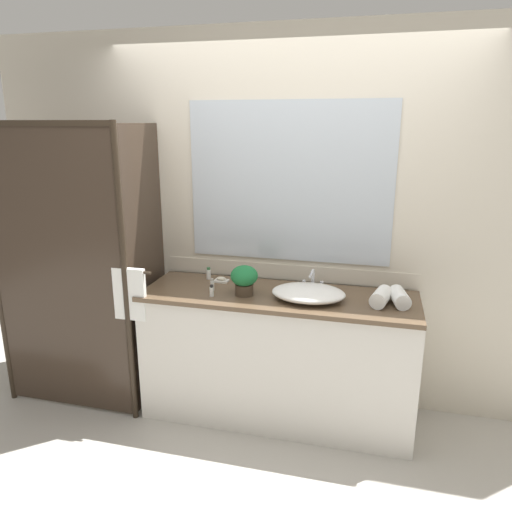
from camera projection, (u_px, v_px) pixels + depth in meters
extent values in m
plane|color=#B7B2A8|center=(277.00, 414.00, 3.37)|extent=(8.00, 8.00, 0.00)
cube|color=beige|center=(289.00, 224.00, 3.34)|extent=(4.40, 0.05, 2.60)
cube|color=beige|center=(287.00, 272.00, 3.41)|extent=(1.80, 0.01, 0.11)
cube|color=silver|center=(289.00, 183.00, 3.23)|extent=(1.39, 0.01, 1.08)
cube|color=silver|center=(278.00, 358.00, 3.26)|extent=(1.80, 0.56, 0.87)
cube|color=brown|center=(278.00, 296.00, 3.13)|extent=(1.80, 0.58, 0.03)
cylinder|color=#2D2319|center=(125.00, 281.00, 3.07)|extent=(0.04, 0.04, 2.00)
cube|color=#2D2319|center=(40.00, 123.00, 2.93)|extent=(1.00, 0.04, 0.04)
cube|color=#382B21|center=(58.00, 275.00, 3.19)|extent=(0.96, 0.01, 1.96)
cube|color=#382B21|center=(146.00, 268.00, 3.34)|extent=(0.01, 0.57, 1.96)
cylinder|color=#2D2319|center=(128.00, 271.00, 3.06)|extent=(0.32, 0.02, 0.02)
cube|color=white|center=(130.00, 294.00, 3.10)|extent=(0.22, 0.04, 0.35)
ellipsoid|color=white|center=(308.00, 293.00, 3.03)|extent=(0.47, 0.35, 0.09)
cube|color=silver|center=(313.00, 288.00, 3.22)|extent=(0.17, 0.04, 0.02)
cylinder|color=silver|center=(313.00, 279.00, 3.20)|extent=(0.02, 0.02, 0.11)
cylinder|color=silver|center=(312.00, 274.00, 3.12)|extent=(0.02, 0.14, 0.02)
cylinder|color=silver|center=(304.00, 283.00, 3.23)|extent=(0.02, 0.02, 0.04)
cylinder|color=silver|center=(322.00, 284.00, 3.20)|extent=(0.02, 0.02, 0.04)
cylinder|color=#473828|center=(244.00, 289.00, 3.11)|extent=(0.12, 0.12, 0.07)
ellipsoid|color=#1D6A36|center=(244.00, 276.00, 3.08)|extent=(0.18, 0.18, 0.13)
cube|color=silver|center=(221.00, 281.00, 3.37)|extent=(0.10, 0.07, 0.01)
ellipsoid|color=silver|center=(221.00, 278.00, 3.37)|extent=(0.07, 0.04, 0.02)
cylinder|color=white|center=(212.00, 286.00, 3.19)|extent=(0.03, 0.03, 0.07)
cylinder|color=#B7B2A8|center=(212.00, 280.00, 3.17)|extent=(0.02, 0.02, 0.02)
cylinder|color=white|center=(209.00, 274.00, 3.42)|extent=(0.03, 0.03, 0.07)
cylinder|color=#2D6638|center=(209.00, 269.00, 3.41)|extent=(0.02, 0.02, 0.02)
cylinder|color=white|center=(212.00, 292.00, 3.08)|extent=(0.03, 0.03, 0.06)
cylinder|color=black|center=(211.00, 286.00, 3.07)|extent=(0.02, 0.02, 0.02)
cylinder|color=white|center=(400.00, 297.00, 2.93)|extent=(0.14, 0.22, 0.10)
cylinder|color=white|center=(381.00, 297.00, 2.94)|extent=(0.14, 0.22, 0.10)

